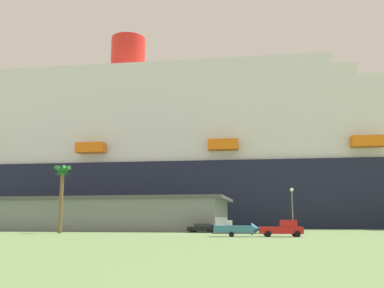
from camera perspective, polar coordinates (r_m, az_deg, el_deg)
ground_plane at (r=100.79m, az=0.89°, el=-11.10°), size 600.00×600.00×0.00m
cruise_ship at (r=132.75m, az=3.12°, el=-2.38°), size 248.70×34.79×64.39m
terminal_building at (r=100.70m, az=-15.11°, el=-8.80°), size 68.79×25.39×6.84m
pickup_truck at (r=60.08m, az=11.69°, el=-10.71°), size 5.75×2.65×2.20m
small_boat_on_trailer at (r=59.54m, az=5.98°, el=-10.94°), size 7.32×2.25×2.15m
palm_tree at (r=78.16m, az=-16.47°, el=-4.36°), size 3.15×3.13×11.45m
street_lamp at (r=71.77m, az=12.87°, el=-7.53°), size 0.56×0.56×7.21m
parked_car_black_coupe at (r=78.71m, az=1.27°, el=-10.82°), size 5.04×2.69×1.58m
parked_car_white_van at (r=85.78m, az=-3.92°, el=-10.73°), size 4.54×2.60×1.58m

